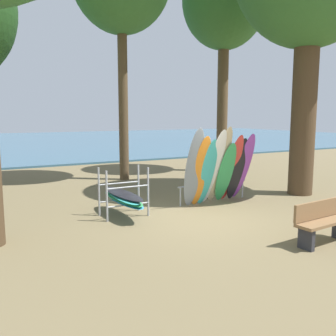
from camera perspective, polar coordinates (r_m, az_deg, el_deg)
The scene contains 6 objects.
ground_plane at distance 9.45m, azimuth 4.82°, elevation -7.65°, with size 80.00×80.00×0.00m, color brown.
lake_water at distance 37.28m, azimuth -20.75°, elevation 3.75°, with size 80.00×36.00×0.10m, color #38607A.
tree_far_left_back at distance 17.86m, azimuth 8.65°, elevation 23.84°, with size 3.70×3.70×9.66m.
leaning_board_pile at distance 10.78m, azimuth 7.86°, elevation -0.17°, with size 2.46×1.03×2.26m.
board_storage_rack at distance 9.57m, azimuth -6.88°, elevation -4.41°, with size 1.15×2.13×1.25m.
park_bench at distance 8.13m, azimuth 22.53°, elevation -7.57°, with size 1.43×0.53×0.85m.
Camera 1 is at (-5.02, -7.59, 2.57)m, focal length 39.77 mm.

